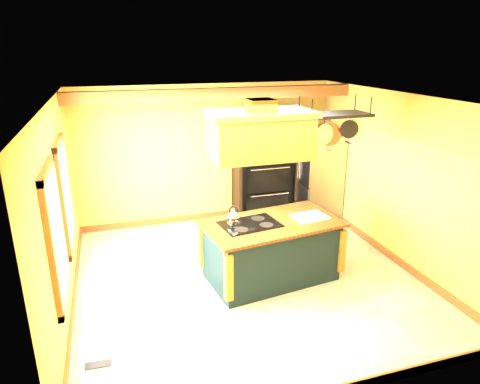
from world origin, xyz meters
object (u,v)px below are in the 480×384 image
pot_rack (333,122)px  range_hood (260,133)px  hutch (264,177)px  refrigerator (317,178)px  kitchen_island (271,250)px

pot_rack → range_hood: bearing=-179.4°
hutch → refrigerator: bearing=-20.1°
pot_rack → refrigerator: bearing=67.1°
pot_rack → kitchen_island: bearing=-179.3°
kitchen_island → hutch: bearing=64.3°
pot_rack → hutch: size_ratio=0.49×
range_hood → hutch: range_hood is taller
pot_rack → hutch: (-0.15, 2.36, -1.49)m
kitchen_island → pot_rack: bearing=-7.3°
refrigerator → hutch: size_ratio=0.81×
kitchen_island → refrigerator: size_ratio=1.20×
hutch → range_hood: bearing=-111.9°
refrigerator → hutch: bearing=159.9°
kitchen_island → refrigerator: bearing=41.0°
refrigerator → pot_rack: bearing=-112.9°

